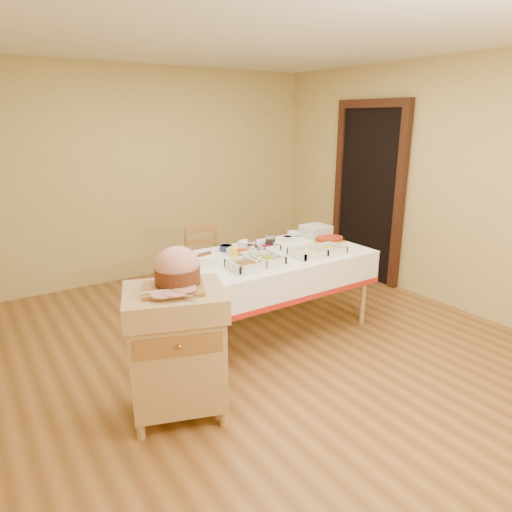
{
  "coord_description": "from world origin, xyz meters",
  "views": [
    {
      "loc": [
        -2.11,
        -3.04,
        1.99
      ],
      "look_at": [
        0.05,
        0.2,
        0.8
      ],
      "focal_mm": 32.0,
      "sensor_mm": 36.0,
      "label": 1
    }
  ],
  "objects_px": {
    "butcher_cart": "(177,345)",
    "dining_chair": "(205,265)",
    "bread_basket": "(205,260)",
    "brass_platter": "(330,240)",
    "plate_stack": "(316,231)",
    "ham_on_board": "(177,270)",
    "mustard_bottle": "(234,254)",
    "dining_table": "(272,270)",
    "preserve_jar_right": "(271,242)",
    "preserve_jar_left": "(252,247)"
  },
  "relations": [
    {
      "from": "butcher_cart",
      "to": "dining_chair",
      "type": "xyz_separation_m",
      "value": [
        1.06,
        1.63,
        -0.07
      ]
    },
    {
      "from": "bread_basket",
      "to": "brass_platter",
      "type": "bearing_deg",
      "value": -1.53
    },
    {
      "from": "bread_basket",
      "to": "plate_stack",
      "type": "distance_m",
      "value": 1.45
    },
    {
      "from": "ham_on_board",
      "to": "plate_stack",
      "type": "distance_m",
      "value": 2.26
    },
    {
      "from": "plate_stack",
      "to": "dining_chair",
      "type": "bearing_deg",
      "value": 148.08
    },
    {
      "from": "ham_on_board",
      "to": "mustard_bottle",
      "type": "height_order",
      "value": "ham_on_board"
    },
    {
      "from": "dining_table",
      "to": "dining_chair",
      "type": "bearing_deg",
      "value": 106.87
    },
    {
      "from": "ham_on_board",
      "to": "mustard_bottle",
      "type": "relative_size",
      "value": 2.38
    },
    {
      "from": "preserve_jar_right",
      "to": "plate_stack",
      "type": "xyz_separation_m",
      "value": [
        0.65,
        0.08,
        0.0
      ]
    },
    {
      "from": "preserve_jar_right",
      "to": "bread_basket",
      "type": "xyz_separation_m",
      "value": [
        -0.79,
        -0.12,
        -0.02
      ]
    },
    {
      "from": "preserve_jar_left",
      "to": "dining_table",
      "type": "bearing_deg",
      "value": -47.27
    },
    {
      "from": "dining_table",
      "to": "preserve_jar_right",
      "type": "height_order",
      "value": "preserve_jar_right"
    },
    {
      "from": "preserve_jar_left",
      "to": "brass_platter",
      "type": "distance_m",
      "value": 0.88
    },
    {
      "from": "butcher_cart",
      "to": "ham_on_board",
      "type": "xyz_separation_m",
      "value": [
        0.04,
        0.03,
        0.51
      ]
    },
    {
      "from": "preserve_jar_right",
      "to": "plate_stack",
      "type": "height_order",
      "value": "preserve_jar_right"
    },
    {
      "from": "ham_on_board",
      "to": "mustard_bottle",
      "type": "xyz_separation_m",
      "value": [
        0.84,
        0.67,
        -0.2
      ]
    },
    {
      "from": "dining_chair",
      "to": "preserve_jar_left",
      "type": "bearing_deg",
      "value": -79.76
    },
    {
      "from": "mustard_bottle",
      "to": "butcher_cart",
      "type": "bearing_deg",
      "value": -141.33
    },
    {
      "from": "dining_chair",
      "to": "mustard_bottle",
      "type": "xyz_separation_m",
      "value": [
        -0.18,
        -0.93,
        0.39
      ]
    },
    {
      "from": "butcher_cart",
      "to": "brass_platter",
      "type": "xyz_separation_m",
      "value": [
        2.06,
        0.77,
        0.26
      ]
    },
    {
      "from": "dining_chair",
      "to": "bread_basket",
      "type": "height_order",
      "value": "dining_chair"
    },
    {
      "from": "dining_table",
      "to": "dining_chair",
      "type": "height_order",
      "value": "dining_chair"
    },
    {
      "from": "preserve_jar_right",
      "to": "bread_basket",
      "type": "height_order",
      "value": "preserve_jar_right"
    },
    {
      "from": "dining_table",
      "to": "preserve_jar_left",
      "type": "bearing_deg",
      "value": 132.73
    },
    {
      "from": "preserve_jar_right",
      "to": "butcher_cart",
      "type": "bearing_deg",
      "value": -147.11
    },
    {
      "from": "preserve_jar_left",
      "to": "butcher_cart",
      "type": "bearing_deg",
      "value": -142.95
    },
    {
      "from": "ham_on_board",
      "to": "preserve_jar_left",
      "type": "height_order",
      "value": "ham_on_board"
    },
    {
      "from": "bread_basket",
      "to": "plate_stack",
      "type": "bearing_deg",
      "value": 7.7
    },
    {
      "from": "ham_on_board",
      "to": "plate_stack",
      "type": "bearing_deg",
      "value": 25.47
    },
    {
      "from": "brass_platter",
      "to": "ham_on_board",
      "type": "bearing_deg",
      "value": -160.0
    },
    {
      "from": "dining_table",
      "to": "butcher_cart",
      "type": "height_order",
      "value": "butcher_cart"
    },
    {
      "from": "ham_on_board",
      "to": "brass_platter",
      "type": "distance_m",
      "value": 2.17
    },
    {
      "from": "ham_on_board",
      "to": "plate_stack",
      "type": "relative_size",
      "value": 1.59
    },
    {
      "from": "dining_table",
      "to": "butcher_cart",
      "type": "bearing_deg",
      "value": -150.33
    },
    {
      "from": "preserve_jar_left",
      "to": "bread_basket",
      "type": "relative_size",
      "value": 0.51
    },
    {
      "from": "ham_on_board",
      "to": "preserve_jar_left",
      "type": "bearing_deg",
      "value": 37.01
    },
    {
      "from": "brass_platter",
      "to": "dining_table",
      "type": "bearing_deg",
      "value": -178.93
    },
    {
      "from": "bread_basket",
      "to": "preserve_jar_right",
      "type": "bearing_deg",
      "value": 8.36
    },
    {
      "from": "dining_chair",
      "to": "mustard_bottle",
      "type": "height_order",
      "value": "mustard_bottle"
    },
    {
      "from": "dining_chair",
      "to": "plate_stack",
      "type": "height_order",
      "value": "plate_stack"
    },
    {
      "from": "mustard_bottle",
      "to": "ham_on_board",
      "type": "bearing_deg",
      "value": -141.3
    },
    {
      "from": "mustard_bottle",
      "to": "plate_stack",
      "type": "relative_size",
      "value": 0.67
    },
    {
      "from": "dining_table",
      "to": "mustard_bottle",
      "type": "xyz_separation_m",
      "value": [
        -0.45,
        -0.05,
        0.24
      ]
    },
    {
      "from": "dining_chair",
      "to": "preserve_jar_left",
      "type": "xyz_separation_m",
      "value": [
        0.13,
        -0.73,
        0.36
      ]
    },
    {
      "from": "preserve_jar_left",
      "to": "preserve_jar_right",
      "type": "distance_m",
      "value": 0.24
    },
    {
      "from": "ham_on_board",
      "to": "dining_chair",
      "type": "bearing_deg",
      "value": 57.53
    },
    {
      "from": "preserve_jar_left",
      "to": "plate_stack",
      "type": "height_order",
      "value": "plate_stack"
    },
    {
      "from": "plate_stack",
      "to": "preserve_jar_right",
      "type": "bearing_deg",
      "value": -173.1
    },
    {
      "from": "ham_on_board",
      "to": "dining_table",
      "type": "bearing_deg",
      "value": 29.36
    },
    {
      "from": "bread_basket",
      "to": "plate_stack",
      "type": "relative_size",
      "value": 0.87
    }
  ]
}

